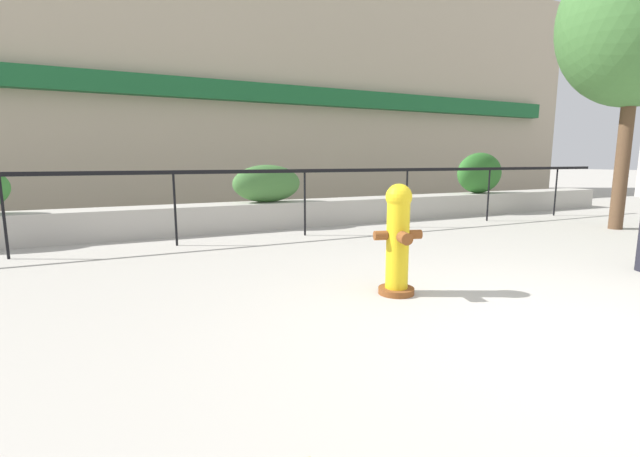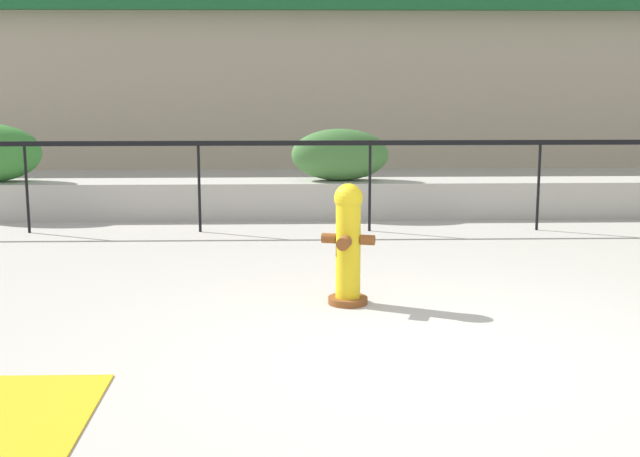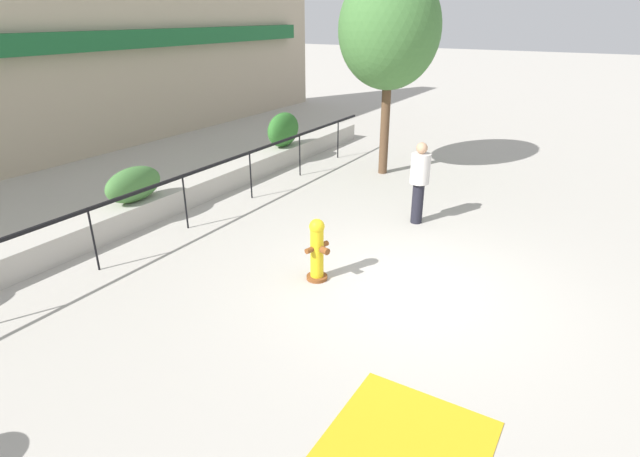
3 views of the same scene
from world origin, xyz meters
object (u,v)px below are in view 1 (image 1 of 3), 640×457
(fire_hydrant, at_px, (398,239))
(street_tree, at_px, (638,23))
(hedge_bush_1, at_px, (267,184))
(hedge_bush_2, at_px, (480,173))

(fire_hydrant, distance_m, street_tree, 7.09)
(street_tree, bearing_deg, fire_hydrant, -165.64)
(hedge_bush_1, height_order, hedge_bush_2, hedge_bush_2)
(hedge_bush_1, xyz_separation_m, street_tree, (5.99, -2.95, 2.86))
(hedge_bush_1, relative_size, street_tree, 0.26)
(hedge_bush_1, distance_m, hedge_bush_2, 5.44)
(hedge_bush_2, distance_m, street_tree, 4.06)
(hedge_bush_1, distance_m, street_tree, 7.26)
(hedge_bush_1, height_order, fire_hydrant, hedge_bush_1)
(fire_hydrant, bearing_deg, hedge_bush_2, 38.98)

